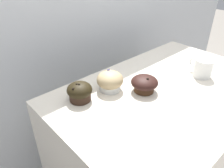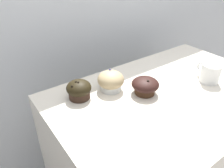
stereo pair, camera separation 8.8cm
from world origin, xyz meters
TOP-DOWN VIEW (x-y plane):
  - wall_back at (0.00, 0.60)m, footprint 3.20×0.10m
  - display_counter at (0.00, 0.00)m, footprint 1.00×0.64m
  - muffin_front_center at (-0.33, 0.18)m, footprint 0.10×0.10m
  - muffin_back_left at (-0.10, 0.06)m, footprint 0.11×0.11m
  - muffin_back_right at (-0.20, 0.16)m, footprint 0.11×0.11m
  - coffee_cup at (0.20, -0.04)m, footprint 0.08×0.12m

SIDE VIEW (x-z plane):
  - display_counter at x=0.00m, z-range 0.00..0.95m
  - wall_back at x=0.00m, z-range 0.00..1.80m
  - muffin_back_left at x=-0.10m, z-range 0.95..1.02m
  - muffin_front_center at x=-0.33m, z-range 0.95..1.03m
  - muffin_back_right at x=-0.20m, z-range 0.95..1.03m
  - coffee_cup at x=0.20m, z-range 0.95..1.04m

